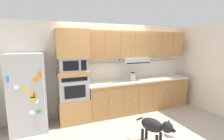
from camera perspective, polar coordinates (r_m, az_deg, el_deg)
The scene contains 17 objects.
ground_plane at distance 4.30m, azimuth 3.17°, elevation -18.36°, with size 9.60×9.60×0.00m, color #B2A899.
back_kitchen_wall at distance 4.89m, azimuth -2.27°, elevation 0.54°, with size 6.20×0.12×2.50m, color beige.
side_panel_right at distance 5.66m, azimuth 29.85°, elevation 0.51°, with size 0.12×7.10×2.50m, color silver.
refrigerator at distance 4.28m, azimuth -26.34°, elevation -6.78°, with size 0.76×0.73×1.76m.
oven_base_cabinet at distance 4.56m, azimuth -12.65°, elevation -12.74°, with size 0.74×0.62×0.60m, color #B77F47.
built_in_oven at distance 4.37m, azimuth -12.92°, elevation -5.43°, with size 0.70×0.62×0.60m.
appliance_mid_shelf at distance 4.30m, azimuth -13.09°, elevation -0.90°, with size 0.74×0.62×0.10m, color #B77F47.
microwave at distance 4.26m, azimuth -13.19°, elevation 1.87°, with size 0.64×0.54×0.32m.
appliance_upper_cabinet at distance 4.23m, azimuth -13.45°, elevation 8.60°, with size 0.74×0.62×0.68m, color #B77F47.
lower_cabinet_run at distance 5.15m, azimuth 9.09°, elevation -8.39°, with size 3.10×0.63×0.88m.
countertop_slab at distance 5.03m, azimuth 9.20°, elevation -3.38°, with size 3.14×0.64×0.04m, color silver.
backsplash_panel at distance 5.22m, azimuth 7.64°, elevation 0.14°, with size 3.14×0.02×0.50m, color silver.
upper_cabinet_with_hood at distance 5.01m, azimuth 8.68°, elevation 8.16°, with size 3.10×0.48×0.88m.
screwdriver at distance 4.52m, azimuth -1.34°, elevation -4.26°, with size 0.17×0.17×0.03m.
electric_kettle at distance 4.83m, azimuth 6.97°, elevation -2.22°, with size 0.17×0.17×0.24m.
dog at distance 3.55m, azimuth 14.20°, elevation -17.81°, with size 0.43×0.81×0.59m.
dog_food_bowl at distance 4.12m, azimuth 18.87°, elevation -19.65°, with size 0.20×0.20×0.06m.
Camera 1 is at (-1.64, -3.43, 1.99)m, focal length 27.29 mm.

